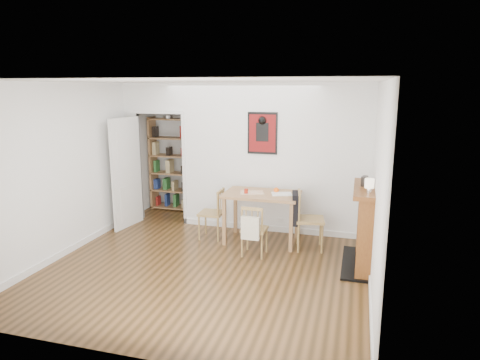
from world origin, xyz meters
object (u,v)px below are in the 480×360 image
(chair_front, at_px, (254,230))
(bookshelf, at_px, (170,164))
(fireplace, at_px, (365,224))
(notebook, at_px, (282,194))
(dining_table, at_px, (262,199))
(mantel_lamp, at_px, (369,184))
(ceramic_jar_b, at_px, (365,179))
(ceramic_jar_a, at_px, (365,182))
(chair_right, at_px, (309,219))
(chair_left, at_px, (211,214))
(orange_fruit, at_px, (276,190))
(red_glass, at_px, (246,191))

(chair_front, distance_m, bookshelf, 3.10)
(fireplace, relative_size, notebook, 3.94)
(dining_table, height_order, mantel_lamp, mantel_lamp)
(bookshelf, height_order, ceramic_jar_b, bookshelf)
(dining_table, distance_m, ceramic_jar_a, 1.74)
(chair_right, relative_size, mantel_lamp, 4.86)
(dining_table, relative_size, fireplace, 0.98)
(fireplace, bearing_deg, ceramic_jar_b, 97.09)
(chair_left, relative_size, ceramic_jar_b, 8.63)
(ceramic_jar_a, bearing_deg, chair_front, -176.37)
(chair_front, bearing_deg, mantel_lamp, -10.59)
(chair_left, relative_size, mantel_lamp, 4.44)
(bookshelf, xyz_separation_m, fireplace, (3.91, -1.96, -0.34))
(notebook, bearing_deg, bookshelf, 151.55)
(chair_left, distance_m, orange_fruit, 1.17)
(chair_right, distance_m, fireplace, 0.96)
(red_glass, relative_size, ceramic_jar_a, 0.60)
(mantel_lamp, bearing_deg, chair_right, 137.30)
(red_glass, bearing_deg, dining_table, 20.73)
(mantel_lamp, bearing_deg, chair_left, 161.44)
(fireplace, xyz_separation_m, red_glass, (-1.88, 0.45, 0.25))
(fireplace, distance_m, ceramic_jar_b, 0.67)
(dining_table, relative_size, chair_right, 1.30)
(chair_left, height_order, bookshelf, bookshelf)
(fireplace, relative_size, ceramic_jar_a, 9.45)
(bookshelf, relative_size, mantel_lamp, 9.96)
(notebook, height_order, ceramic_jar_a, ceramic_jar_a)
(chair_left, distance_m, chair_front, 1.03)
(dining_table, xyz_separation_m, fireplace, (1.64, -0.54, -0.12))
(fireplace, bearing_deg, ceramic_jar_a, 136.17)
(fireplace, height_order, orange_fruit, fireplace)
(bookshelf, height_order, orange_fruit, bookshelf)
(mantel_lamp, distance_m, ceramic_jar_b, 0.66)
(chair_right, relative_size, ceramic_jar_a, 7.11)
(dining_table, bearing_deg, orange_fruit, 24.24)
(chair_front, xyz_separation_m, ceramic_jar_b, (1.58, 0.36, 0.80))
(dining_table, bearing_deg, bookshelf, 148.19)
(chair_right, xyz_separation_m, orange_fruit, (-0.57, 0.21, 0.39))
(chair_front, bearing_deg, fireplace, 1.98)
(dining_table, bearing_deg, chair_right, -8.13)
(bookshelf, distance_m, notebook, 2.96)
(fireplace, relative_size, orange_fruit, 14.56)
(notebook, distance_m, ceramic_jar_b, 1.35)
(red_glass, bearing_deg, ceramic_jar_a, -12.58)
(chair_right, relative_size, red_glass, 11.85)
(chair_front, distance_m, mantel_lamp, 1.87)
(orange_fruit, bearing_deg, notebook, -42.53)
(chair_left, distance_m, mantel_lamp, 2.77)
(mantel_lamp, xyz_separation_m, ceramic_jar_b, (-0.05, 0.66, -0.07))
(ceramic_jar_a, bearing_deg, red_glass, 167.42)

